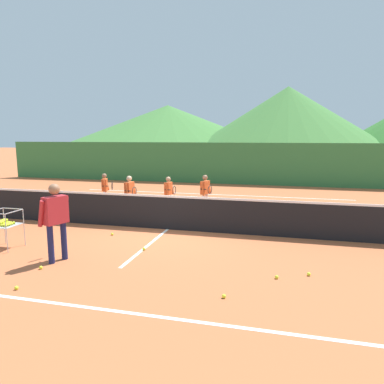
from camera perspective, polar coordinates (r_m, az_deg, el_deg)
The scene contains 21 objects.
ground_plane at distance 10.00m, azimuth -3.97°, elevation -6.07°, with size 120.00×120.00×0.00m, color #BC6038.
line_baseline_near at distance 6.02m, azimuth -18.63°, elevation -17.06°, with size 12.18×0.08×0.01m, color white.
line_baseline_far at distance 15.90m, azimuth 3.03°, elevation -0.38°, with size 12.18×0.08×0.01m, color white.
line_service_center at distance 10.00m, azimuth -3.97°, elevation -6.05°, with size 0.08×6.10×0.01m, color white.
tennis_net at distance 9.88m, azimuth -4.01°, elevation -3.27°, with size 12.80×0.08×1.05m.
instructor at distance 7.80m, azimuth -21.26°, elevation -3.53°, with size 0.47×0.82×1.65m.
student_0 at distance 13.31m, azimuth -13.93°, elevation 0.80°, with size 0.56×0.52×1.26m.
student_1 at distance 11.81m, azimuth -10.08°, elevation 0.08°, with size 0.41×0.65×1.32m.
student_2 at distance 12.15m, azimuth -3.80°, elevation 0.20°, with size 0.40×0.62×1.23m.
student_3 at distance 12.02m, azimuth 2.17°, elevation 0.33°, with size 0.42×0.69×1.30m.
ball_cart at distance 9.32m, azimuth -28.19°, elevation -4.52°, with size 0.58×0.58×0.90m.
tennis_ball_0 at distance 7.14m, azimuth 18.44°, elevation -12.53°, with size 0.07×0.07×0.07m, color yellow.
tennis_ball_1 at distance 6.93m, azimuth -26.61°, elevation -13.74°, with size 0.07×0.07×0.07m, color yellow.
tennis_ball_2 at distance 7.71m, azimuth -23.33°, elevation -11.20°, with size 0.07×0.07×0.07m, color yellow.
tennis_ball_4 at distance 5.97m, azimuth 5.20°, elevation -16.49°, with size 0.07×0.07×0.07m, color yellow.
tennis_ball_5 at distance 6.85m, azimuth 13.58°, elevation -13.27°, with size 0.07×0.07×0.07m, color yellow.
tennis_ball_6 at distance 9.63m, azimuth -12.83°, elevation -6.67°, with size 0.07×0.07×0.07m, color yellow.
tennis_ball_7 at distance 8.28m, azimuth -7.82°, elevation -9.12°, with size 0.07×0.07×0.07m, color yellow.
windscreen_fence at distance 19.40m, azimuth 5.20°, elevation 4.65°, with size 26.80×0.08×2.26m, color #33753D.
hill_0 at distance 81.85m, azimuth 15.24°, elevation 11.59°, with size 42.76×42.76×13.37m, color #427A38.
hill_2 at distance 94.58m, azimuth -3.92°, elevation 10.67°, with size 55.92×55.92×10.64m, color #427A38.
Camera 1 is at (3.04, -9.17, 2.60)m, focal length 32.85 mm.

